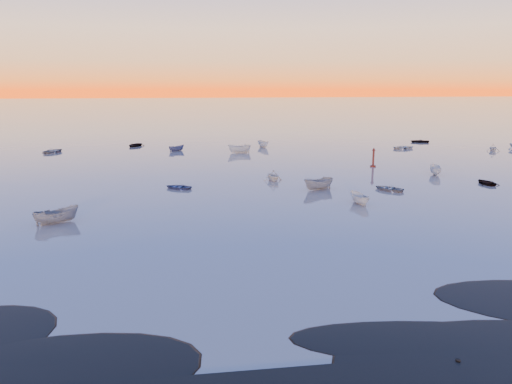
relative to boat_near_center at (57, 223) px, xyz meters
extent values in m
plane|color=#6F645D|center=(17.48, 76.00, 0.00)|extent=(600.00, 600.00, 0.00)
imported|color=slate|center=(0.00, 0.00, 0.00)|extent=(3.48, 4.57, 1.46)
imported|color=silver|center=(23.81, 17.59, 0.00)|extent=(3.57, 2.25, 1.16)
cylinder|color=#41130D|center=(41.27, 26.43, 0.05)|extent=(0.88, 0.88, 0.29)
cylinder|color=#41130D|center=(41.27, 26.43, 1.27)|extent=(0.31, 0.31, 2.54)
cone|color=#41130D|center=(41.27, 26.43, 2.78)|extent=(0.59, 0.59, 0.49)
camera|label=1|loc=(12.28, -47.45, 13.03)|focal=35.00mm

